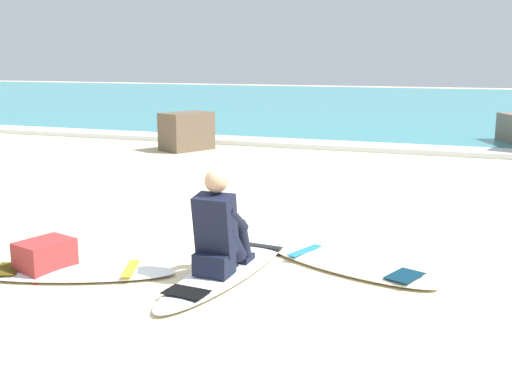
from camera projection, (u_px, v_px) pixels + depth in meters
The scene contains 9 objects.
ground_plane at pixel (195, 268), 5.95m from camera, with size 80.00×80.00×0.00m, color beige.
sea at pixel (423, 104), 26.27m from camera, with size 80.00×28.00×0.10m, color teal.
breaking_foam at pixel (362, 147), 13.70m from camera, with size 80.00×0.90×0.11m, color white.
surfboard_main at pixel (230, 269), 5.83m from camera, with size 0.74×2.45×0.08m.
surfer_seated at pixel (219, 232), 5.60m from camera, with size 0.38×0.71×0.95m.
surfboard_spare_near at pixel (73, 272), 5.72m from camera, with size 1.96×1.16×0.08m.
surfboard_spare_far at pixel (349, 265), 5.92m from camera, with size 1.92×1.15×0.08m.
shoreline_rock at pixel (187, 131), 13.53m from camera, with size 0.68×1.07×0.82m, color brown.
beach_bag at pixel (45, 257), 5.76m from camera, with size 0.36×0.48×0.32m, color maroon.
Camera 1 is at (2.52, -5.11, 1.98)m, focal length 43.43 mm.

